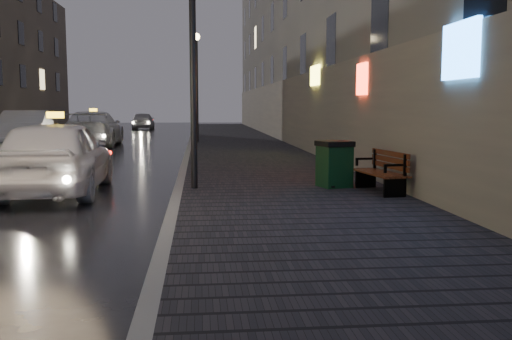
% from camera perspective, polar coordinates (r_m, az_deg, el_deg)
% --- Properties ---
extents(ground, '(120.00, 120.00, 0.00)m').
position_cam_1_polar(ground, '(6.88, -22.49, -10.33)').
color(ground, black).
rests_on(ground, ground).
extents(sidewalk, '(4.60, 58.00, 0.15)m').
position_cam_1_polar(sidewalk, '(27.43, -1.60, 2.58)').
color(sidewalk, black).
rests_on(sidewalk, ground).
extents(curb, '(0.20, 58.00, 0.15)m').
position_cam_1_polar(curb, '(27.36, -6.62, 2.53)').
color(curb, slate).
rests_on(curb, ground).
extents(building_near, '(1.80, 50.00, 13.00)m').
position_cam_1_polar(building_near, '(32.04, 3.75, 14.64)').
color(building_near, '#605B54').
rests_on(building_near, ground).
extents(lamp_near, '(0.36, 0.36, 5.28)m').
position_cam_1_polar(lamp_near, '(12.40, -6.36, 13.65)').
color(lamp_near, black).
rests_on(lamp_near, sidewalk).
extents(lamp_far, '(0.36, 0.36, 5.28)m').
position_cam_1_polar(lamp_far, '(28.34, -5.96, 9.57)').
color(lamp_far, black).
rests_on(lamp_far, sidewalk).
extents(bench, '(0.78, 1.73, 0.85)m').
position_cam_1_polar(bench, '(12.04, 12.55, -0.14)').
color(bench, black).
rests_on(bench, sidewalk).
extents(trash_bin, '(0.81, 0.81, 1.01)m').
position_cam_1_polar(trash_bin, '(12.62, 7.84, 0.64)').
color(trash_bin, black).
rests_on(trash_bin, sidewalk).
extents(taxi_near, '(2.11, 4.93, 1.66)m').
position_cam_1_polar(taxi_near, '(13.19, -19.29, 1.31)').
color(taxi_near, silver).
rests_on(taxi_near, ground).
extents(car_left_mid, '(2.47, 5.40, 1.72)m').
position_cam_1_polar(car_left_mid, '(27.33, -22.08, 3.74)').
color(car_left_mid, '#9D9EA5').
rests_on(car_left_mid, ground).
extents(taxi_mid, '(2.44, 5.77, 1.66)m').
position_cam_1_polar(taxi_mid, '(28.48, -15.91, 4.00)').
color(taxi_mid, silver).
rests_on(taxi_mid, ground).
extents(car_far, '(1.72, 4.13, 1.40)m').
position_cam_1_polar(car_far, '(47.56, -11.21, 4.85)').
color(car_far, '#9999A1').
rests_on(car_far, ground).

